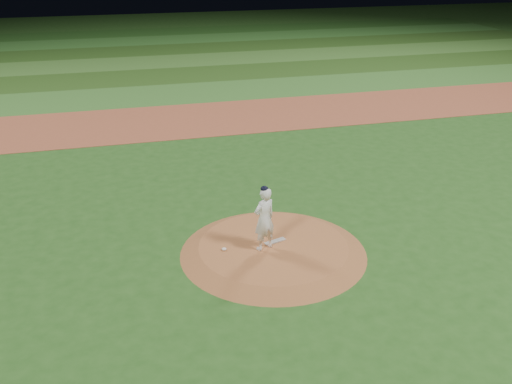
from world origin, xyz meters
TOP-DOWN VIEW (x-y plane):
  - ground at (0.00, 0.00)m, footprint 120.00×120.00m
  - infield_dirt_band at (0.00, 14.00)m, footprint 70.00×6.00m
  - outfield_stripe_0 at (0.00, 19.50)m, footprint 70.00×5.00m
  - outfield_stripe_1 at (0.00, 24.50)m, footprint 70.00×5.00m
  - outfield_stripe_2 at (0.00, 29.50)m, footprint 70.00×5.00m
  - outfield_stripe_3 at (0.00, 34.50)m, footprint 70.00×5.00m
  - outfield_stripe_4 at (0.00, 39.50)m, footprint 70.00×5.00m
  - outfield_stripe_5 at (0.00, 44.50)m, footprint 70.00×5.00m
  - pitchers_mound at (0.00, 0.00)m, footprint 5.50×5.50m
  - pitching_rubber at (0.10, 0.18)m, footprint 0.70×0.37m
  - rosin_bag at (-1.46, 0.08)m, footprint 0.14×0.14m
  - pitcher_on_mound at (-0.32, -0.12)m, footprint 0.82×0.69m

SIDE VIEW (x-z plane):
  - ground at x=0.00m, z-range 0.00..0.00m
  - outfield_stripe_0 at x=0.00m, z-range 0.00..0.02m
  - outfield_stripe_1 at x=0.00m, z-range 0.00..0.02m
  - outfield_stripe_2 at x=0.00m, z-range 0.00..0.02m
  - outfield_stripe_3 at x=0.00m, z-range 0.00..0.02m
  - outfield_stripe_4 at x=0.00m, z-range 0.00..0.02m
  - outfield_stripe_5 at x=0.00m, z-range 0.00..0.02m
  - infield_dirt_band at x=0.00m, z-range 0.00..0.02m
  - pitchers_mound at x=0.00m, z-range 0.00..0.25m
  - pitching_rubber at x=0.10m, z-range 0.25..0.28m
  - rosin_bag at x=-1.46m, z-range 0.25..0.33m
  - pitcher_on_mound at x=-0.32m, z-range 0.23..2.21m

